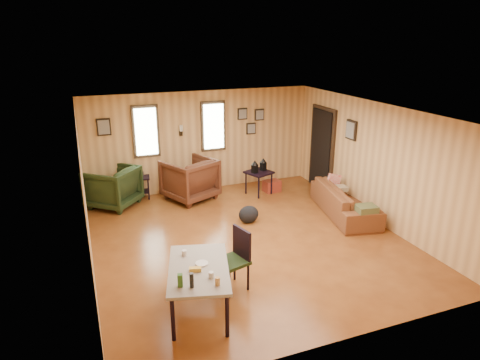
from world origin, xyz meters
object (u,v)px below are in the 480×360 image
object	(u,v)px
recliner_green	(113,185)
side_table	(259,170)
recliner_brown	(190,177)
dining_table	(199,272)
sofa	(345,196)
end_table	(139,183)

from	to	relation	value
recliner_green	side_table	bearing A→B (deg)	122.67
recliner_brown	dining_table	world-z (taller)	recliner_brown
sofa	dining_table	xyz separation A→B (m)	(-3.80, -2.15, 0.21)
sofa	end_table	world-z (taller)	sofa
dining_table	recliner_brown	bearing A→B (deg)	91.93
side_table	end_table	bearing A→B (deg)	163.97
side_table	dining_table	world-z (taller)	dining_table
recliner_green	side_table	xyz separation A→B (m)	(3.31, -0.46, 0.10)
sofa	dining_table	world-z (taller)	dining_table
recliner_brown	recliner_green	xyz separation A→B (m)	(-1.70, 0.18, -0.04)
sofa	recliner_brown	distance (m)	3.49
recliner_green	dining_table	distance (m)	4.44
sofa	side_table	size ratio (longest dim) A/B	2.41
recliner_brown	end_table	xyz separation A→B (m)	(-1.10, 0.50, -0.17)
recliner_brown	end_table	bearing A→B (deg)	-49.32
recliner_brown	side_table	distance (m)	1.64
end_table	recliner_green	bearing A→B (deg)	-152.16
end_table	dining_table	distance (m)	4.71
recliner_brown	dining_table	bearing A→B (deg)	52.13
sofa	dining_table	bearing A→B (deg)	131.04
recliner_brown	end_table	world-z (taller)	recliner_brown
sofa	side_table	xyz separation A→B (m)	(-1.22, 1.77, 0.18)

